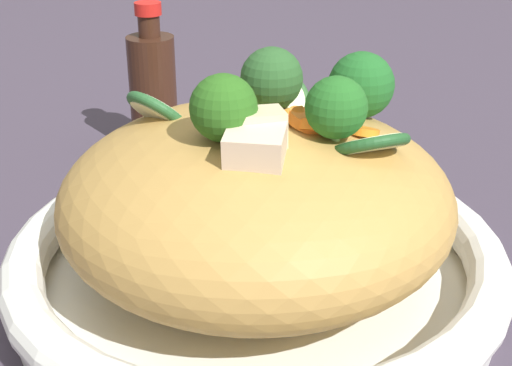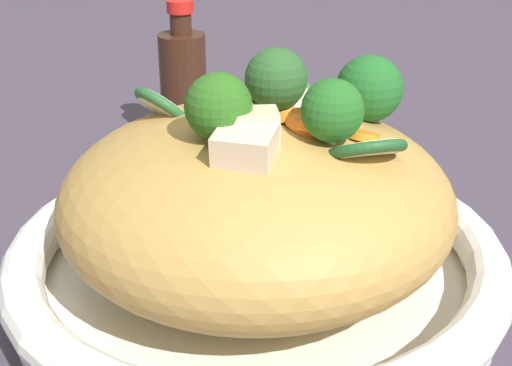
{
  "view_description": "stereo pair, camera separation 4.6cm",
  "coord_description": "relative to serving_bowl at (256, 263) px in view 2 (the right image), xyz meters",
  "views": [
    {
      "loc": [
        0.35,
        0.23,
        0.28
      ],
      "look_at": [
        0.0,
        0.0,
        0.08
      ],
      "focal_mm": 51.03,
      "sensor_mm": 36.0,
      "label": 1
    },
    {
      "loc": [
        0.32,
        0.26,
        0.28
      ],
      "look_at": [
        0.0,
        0.0,
        0.08
      ],
      "focal_mm": 51.03,
      "sensor_mm": 36.0,
      "label": 2
    }
  ],
  "objects": [
    {
      "name": "serving_bowl",
      "position": [
        0.0,
        0.0,
        0.0
      ],
      "size": [
        0.33,
        0.33,
        0.05
      ],
      "color": "white",
      "rests_on": "ground_plane"
    },
    {
      "name": "chicken_chunks",
      "position": [
        0.03,
        0.02,
        0.1
      ],
      "size": [
        0.06,
        0.05,
        0.03
      ],
      "color": "beige",
      "rests_on": "serving_bowl"
    },
    {
      "name": "noodle_heap",
      "position": [
        -0.0,
        -0.0,
        0.05
      ],
      "size": [
        0.25,
        0.25,
        0.12
      ],
      "color": "#B28542",
      "rests_on": "serving_bowl"
    },
    {
      "name": "broccoli_florets",
      "position": [
        -0.02,
        0.02,
        0.12
      ],
      "size": [
        0.16,
        0.1,
        0.06
      ],
      "color": "#9AAE76",
      "rests_on": "serving_bowl"
    },
    {
      "name": "ground_plane",
      "position": [
        0.0,
        0.0,
        -0.02
      ],
      "size": [
        3.0,
        3.0,
        0.0
      ],
      "primitive_type": "plane",
      "color": "#3F3544"
    },
    {
      "name": "carrot_coins",
      "position": [
        -0.01,
        0.03,
        0.1
      ],
      "size": [
        0.05,
        0.06,
        0.02
      ],
      "color": "orange",
      "rests_on": "serving_bowl"
    },
    {
      "name": "zucchini_slices",
      "position": [
        -0.01,
        -0.0,
        0.1
      ],
      "size": [
        0.09,
        0.2,
        0.05
      ],
      "color": "beige",
      "rests_on": "serving_bowl"
    },
    {
      "name": "soy_sauce_bottle",
      "position": [
        -0.16,
        -0.22,
        0.04
      ],
      "size": [
        0.05,
        0.05,
        0.15
      ],
      "color": "#381E14",
      "rests_on": "ground_plane"
    }
  ]
}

